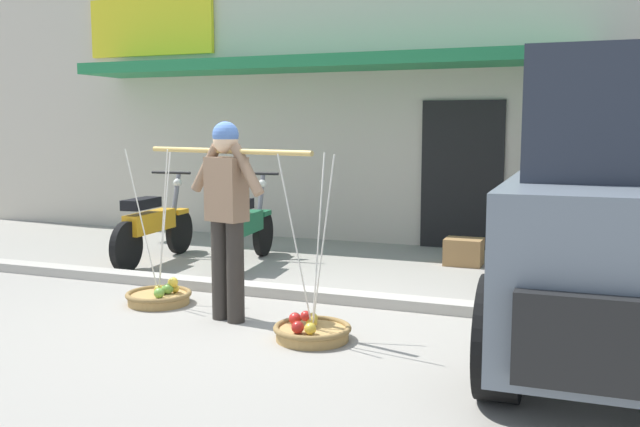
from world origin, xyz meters
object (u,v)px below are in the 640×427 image
motorcycle_nearest_shop (153,226)px  motorcycle_second_in_row (245,228)px  fruit_vendor (227,207)px  wooden_crate (464,252)px  fruit_basket_right_side (159,296)px  fruit_basket_left_side (312,330)px

motorcycle_nearest_shop → motorcycle_second_in_row: same height
fruit_vendor → wooden_crate: (1.46, 3.17, -0.82)m
fruit_basket_right_side → fruit_vendor: bearing=-16.4°
motorcycle_second_in_row → wooden_crate: motorcycle_second_in_row is taller
fruit_vendor → fruit_basket_right_side: size_ratio=1.22×
motorcycle_nearest_shop → wooden_crate: 3.77m
motorcycle_nearest_shop → motorcycle_second_in_row: (1.13, 0.25, 0.00)m
wooden_crate → motorcycle_second_in_row: bearing=-158.2°
motorcycle_nearest_shop → wooden_crate: (3.56, 1.22, -0.29)m
fruit_basket_right_side → motorcycle_second_in_row: bearing=92.9°
motorcycle_second_in_row → fruit_basket_right_side: bearing=-87.1°
fruit_vendor → fruit_basket_right_side: 1.28m
wooden_crate → fruit_basket_right_side: bearing=-128.7°
fruit_vendor → motorcycle_nearest_shop: bearing=137.2°
fruit_basket_left_side → fruit_basket_right_side: size_ratio=1.00×
fruit_basket_right_side → wooden_crate: size_ratio=3.30×
fruit_basket_right_side → wooden_crate: bearing=51.3°
fruit_basket_right_side → motorcycle_second_in_row: (-0.10, 1.93, 0.37)m
motorcycle_second_in_row → motorcycle_nearest_shop: bearing=-167.7°
motorcycle_nearest_shop → fruit_basket_left_side: bearing=-36.5°
motorcycle_nearest_shop → wooden_crate: size_ratio=4.14×
motorcycle_nearest_shop → motorcycle_second_in_row: size_ratio=1.00×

